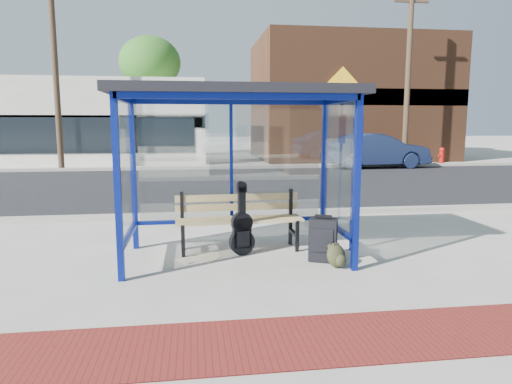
{
  "coord_description": "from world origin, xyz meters",
  "views": [
    {
      "loc": [
        -0.59,
        -6.36,
        1.93
      ],
      "look_at": [
        0.31,
        0.2,
        0.93
      ],
      "focal_mm": 32.0,
      "sensor_mm": 36.0,
      "label": 1
    }
  ],
  "objects": [
    {
      "name": "ground",
      "position": [
        0.0,
        0.0,
        0.0
      ],
      "size": [
        120.0,
        120.0,
        0.0
      ],
      "primitive_type": "plane",
      "color": "#B2ADA0",
      "rests_on": "ground"
    },
    {
      "name": "brick_paver_strip",
      "position": [
        0.0,
        -2.6,
        0.01
      ],
      "size": [
        60.0,
        1.0,
        0.01
      ],
      "primitive_type": "cube",
      "color": "maroon",
      "rests_on": "ground"
    },
    {
      "name": "curb_near",
      "position": [
        0.0,
        2.9,
        0.06
      ],
      "size": [
        60.0,
        0.25,
        0.12
      ],
      "primitive_type": "cube",
      "color": "gray",
      "rests_on": "ground"
    },
    {
      "name": "street_asphalt",
      "position": [
        0.0,
        8.0,
        0.0
      ],
      "size": [
        60.0,
        10.0,
        0.0
      ],
      "primitive_type": "cube",
      "color": "black",
      "rests_on": "ground"
    },
    {
      "name": "curb_far",
      "position": [
        0.0,
        13.1,
        0.06
      ],
      "size": [
        60.0,
        0.25,
        0.12
      ],
      "primitive_type": "cube",
      "color": "gray",
      "rests_on": "ground"
    },
    {
      "name": "far_sidewalk",
      "position": [
        0.0,
        15.0,
        0.0
      ],
      "size": [
        60.0,
        4.0,
        0.01
      ],
      "primitive_type": "cube",
      "color": "#B2ADA0",
      "rests_on": "ground"
    },
    {
      "name": "bus_shelter",
      "position": [
        0.0,
        0.07,
        2.07
      ],
      "size": [
        3.3,
        1.8,
        2.42
      ],
      "color": "navy",
      "rests_on": "ground"
    },
    {
      "name": "storefront_white",
      "position": [
        -9.0,
        17.99,
        2.0
      ],
      "size": [
        18.0,
        6.04,
        4.0
      ],
      "color": "silver",
      "rests_on": "ground"
    },
    {
      "name": "storefront_brown",
      "position": [
        8.0,
        18.49,
        3.2
      ],
      "size": [
        10.0,
        7.08,
        6.4
      ],
      "color": "#59331E",
      "rests_on": "ground"
    },
    {
      "name": "tree_mid",
      "position": [
        -3.0,
        22.0,
        5.45
      ],
      "size": [
        3.6,
        3.6,
        7.03
      ],
      "color": "#4C3826",
      "rests_on": "ground"
    },
    {
      "name": "tree_right",
      "position": [
        12.5,
        22.0,
        5.45
      ],
      "size": [
        3.6,
        3.6,
        7.03
      ],
      "color": "#4C3826",
      "rests_on": "ground"
    },
    {
      "name": "utility_pole_west",
      "position": [
        -6.0,
        13.4,
        4.11
      ],
      "size": [
        1.6,
        0.24,
        8.0
      ],
      "color": "#4C3826",
      "rests_on": "ground"
    },
    {
      "name": "utility_pole_east",
      "position": [
        9.0,
        13.4,
        4.11
      ],
      "size": [
        1.6,
        0.24,
        8.0
      ],
      "color": "#4C3826",
      "rests_on": "ground"
    },
    {
      "name": "bench",
      "position": [
        0.08,
        0.47,
        0.51
      ],
      "size": [
        1.94,
        0.54,
        0.91
      ],
      "rotation": [
        0.0,
        0.0,
        0.04
      ],
      "color": "black",
      "rests_on": "ground"
    },
    {
      "name": "guitar_bag",
      "position": [
        0.1,
        0.18,
        0.38
      ],
      "size": [
        0.39,
        0.19,
        1.03
      ],
      "rotation": [
        0.0,
        0.0,
        0.22
      ],
      "color": "black",
      "rests_on": "ground"
    },
    {
      "name": "suitcase",
      "position": [
        1.2,
        -0.3,
        0.31
      ],
      "size": [
        0.45,
        0.37,
        0.67
      ],
      "rotation": [
        0.0,
        0.0,
        -0.4
      ],
      "color": "black",
      "rests_on": "ground"
    },
    {
      "name": "backpack",
      "position": [
        1.31,
        -0.61,
        0.16
      ],
      "size": [
        0.33,
        0.32,
        0.33
      ],
      "rotation": [
        0.0,
        0.0,
        0.39
      ],
      "color": "#2A2B18",
      "rests_on": "ground"
    },
    {
      "name": "sign_post",
      "position": [
        1.81,
        0.18,
        1.25
      ],
      "size": [
        0.1,
        0.28,
        2.22
      ],
      "rotation": [
        0.0,
        0.0,
        0.11
      ],
      "color": "navy",
      "rests_on": "ground"
    },
    {
      "name": "newspaper_a",
      "position": [
        -0.42,
        0.15,
        0.0
      ],
      "size": [
        0.38,
        0.45,
        0.01
      ],
      "primitive_type": "cube",
      "rotation": [
        0.0,
        0.0,
        1.42
      ],
      "color": "white",
      "rests_on": "ground"
    },
    {
      "name": "newspaper_b",
      "position": [
        -0.43,
        0.05,
        0.0
      ],
      "size": [
        0.46,
        0.5,
        0.01
      ],
      "primitive_type": "cube",
      "rotation": [
        0.0,
        0.0,
        -2.06
      ],
      "color": "white",
      "rests_on": "ground"
    },
    {
      "name": "newspaper_c",
      "position": [
        -0.68,
        0.03,
        0.0
      ],
      "size": [
        0.44,
        0.44,
        0.01
      ],
      "primitive_type": "cube",
      "rotation": [
        0.0,
        0.0,
        0.77
      ],
      "color": "white",
      "rests_on": "ground"
    },
    {
      "name": "parked_car",
      "position": [
        7.34,
        12.73,
        0.75
      ],
      "size": [
        4.63,
        1.83,
        1.5
      ],
      "primitive_type": "imported",
      "rotation": [
        0.0,
        0.0,
        1.62
      ],
      "color": "#1A2548",
      "rests_on": "ground"
    },
    {
      "name": "fire_hydrant",
      "position": [
        10.86,
        13.44,
        0.45
      ],
      "size": [
        0.38,
        0.25,
        0.83
      ],
      "rotation": [
        0.0,
        0.0,
        0.27
      ],
      "color": "#BA130D",
      "rests_on": "ground"
    }
  ]
}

